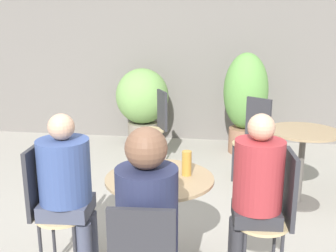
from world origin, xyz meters
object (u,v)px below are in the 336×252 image
bistro_chair_2 (276,208)px  beer_glass_2 (154,174)px  beer_glass_0 (187,163)px  cafe_table_near (160,204)px  seated_person_0 (67,182)px  potted_plant_0 (142,101)px  seated_person_1 (148,223)px  beer_glass_1 (145,157)px  bistro_chair_3 (254,133)px  potted_plant_1 (245,98)px  seated_person_2 (256,186)px  cafe_table_far (302,151)px  bistro_chair_4 (157,122)px  bistro_chair_0 (48,200)px

bistro_chair_2 → beer_glass_2: size_ratio=5.11×
bistro_chair_2 → beer_glass_0: bearing=-95.0°
cafe_table_near → beer_glass_0: bearing=20.1°
seated_person_0 → beer_glass_0: (0.81, 0.11, 0.14)m
seated_person_0 → potted_plant_0: bearing=-1.5°
seated_person_1 → beer_glass_1: 0.79m
bistro_chair_3 → beer_glass_0: 1.99m
seated_person_0 → potted_plant_1: bearing=-27.7°
bistro_chair_3 → potted_plant_0: 1.88m
seated_person_2 → potted_plant_0: 3.32m
beer_glass_0 → potted_plant_0: bearing=107.2°
seated_person_0 → beer_glass_1: (0.50, 0.18, 0.14)m
seated_person_1 → potted_plant_1: potted_plant_1 is taller
beer_glass_1 → cafe_table_far: bearing=43.4°
beer_glass_0 → potted_plant_0: 3.14m
bistro_chair_4 → beer_glass_2: size_ratio=5.11×
bistro_chair_0 → seated_person_2: bearing=-90.0°
bistro_chair_0 → seated_person_0: seated_person_0 is taller
seated_person_2 → beer_glass_0: bearing=-96.5°
bistro_chair_2 → potted_plant_0: potted_plant_0 is taller
cafe_table_near → seated_person_0: seated_person_0 is taller
seated_person_2 → potted_plant_0: size_ratio=1.05×
seated_person_0 → seated_person_1: (0.67, -0.59, 0.06)m
cafe_table_near → seated_person_1: bearing=-86.2°
potted_plant_1 → bistro_chair_4: bearing=-149.8°
bistro_chair_0 → bistro_chair_3: size_ratio=1.00×
cafe_table_near → beer_glass_2: (-0.00, -0.19, 0.29)m
bistro_chair_0 → beer_glass_2: (0.78, -0.13, 0.29)m
seated_person_1 → potted_plant_0: size_ratio=1.11×
cafe_table_near → beer_glass_0: beer_glass_0 is taller
cafe_table_far → beer_glass_1: beer_glass_1 is taller
bistro_chair_4 → potted_plant_0: bearing=176.4°
bistro_chair_2 → bistro_chair_4: size_ratio=1.00×
bistro_chair_2 → potted_plant_0: size_ratio=0.83×
bistro_chair_2 → seated_person_1: bearing=-50.8°
bistro_chair_4 → seated_person_1: 2.98m
cafe_table_far → bistro_chair_3: bearing=126.6°
cafe_table_far → beer_glass_0: size_ratio=4.48×
beer_glass_2 → potted_plant_0: bearing=103.0°
bistro_chair_2 → seated_person_2: 0.21m
bistro_chair_2 → seated_person_1: (-0.74, -0.69, 0.20)m
bistro_chair_3 → seated_person_2: size_ratio=0.79×
seated_person_1 → seated_person_2: bearing=-134.9°
seated_person_2 → beer_glass_2: (-0.63, -0.23, 0.13)m
beer_glass_0 → cafe_table_far: bearing=52.5°
bistro_chair_0 → seated_person_0: size_ratio=0.80×
seated_person_0 → seated_person_2: (1.26, 0.08, 0.02)m
seated_person_0 → seated_person_1: size_ratio=0.93×
potted_plant_0 → potted_plant_1: 1.46m
cafe_table_near → bistro_chair_4: (-0.42, 2.30, 0.00)m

